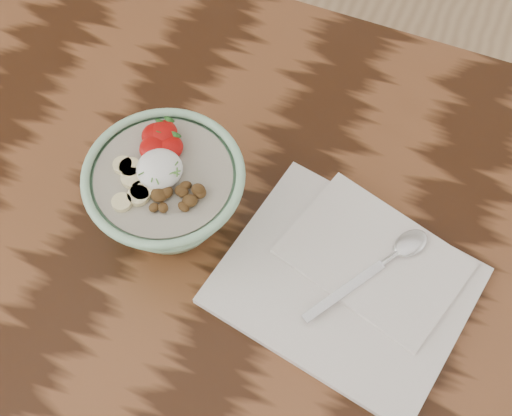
{
  "coord_description": "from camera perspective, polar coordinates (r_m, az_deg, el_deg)",
  "views": [
    {
      "loc": [
        13.55,
        -33.02,
        155.93
      ],
      "look_at": [
        -0.74,
        2.7,
        86.35
      ],
      "focal_mm": 50.0,
      "sensor_mm": 36.0,
      "label": 1
    }
  ],
  "objects": [
    {
      "name": "spoon",
      "position": [
        0.89,
        11.0,
        -3.71
      ],
      "size": [
        11.94,
        17.28,
        1.0
      ],
      "rotation": [
        0.0,
        0.0,
        -0.56
      ],
      "color": "silver",
      "rests_on": "napkin"
    },
    {
      "name": "breakfast_bowl",
      "position": [
        0.87,
        -7.17,
        1.3
      ],
      "size": [
        19.2,
        19.2,
        12.88
      ],
      "rotation": [
        0.0,
        0.0,
        -0.12
      ],
      "color": "#9BD1A7",
      "rests_on": "table"
    },
    {
      "name": "table",
      "position": [
        0.97,
        -0.19,
        -7.36
      ],
      "size": [
        160.0,
        90.0,
        75.0
      ],
      "color": "black",
      "rests_on": "ground"
    },
    {
      "name": "napkin",
      "position": [
        0.88,
        7.6,
        -5.7
      ],
      "size": [
        32.67,
        28.51,
        1.77
      ],
      "rotation": [
        0.0,
        0.0,
        -0.19
      ],
      "color": "white",
      "rests_on": "table"
    }
  ]
}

